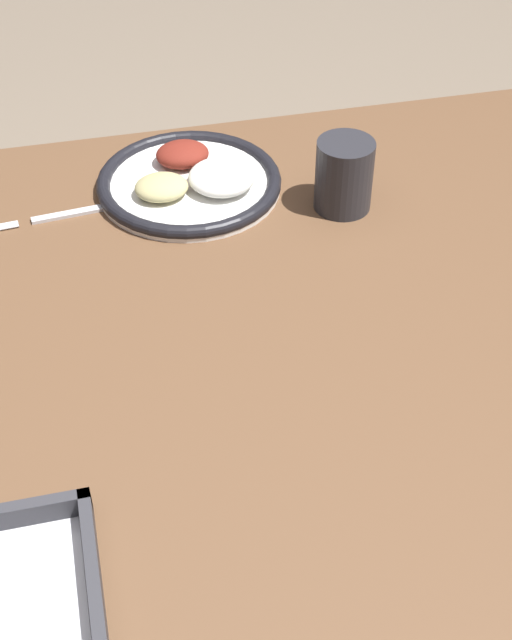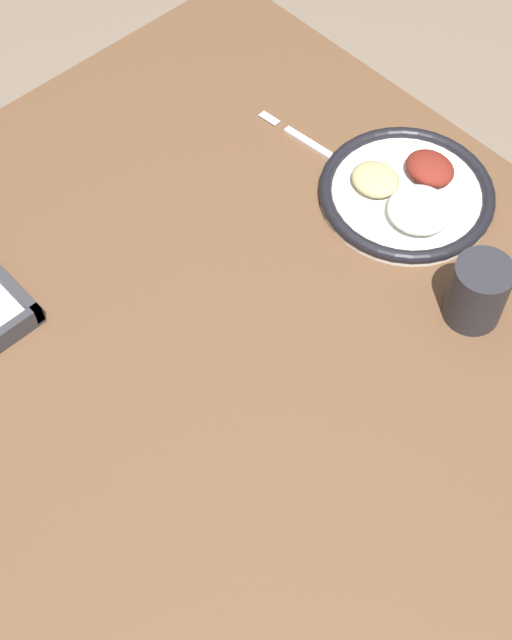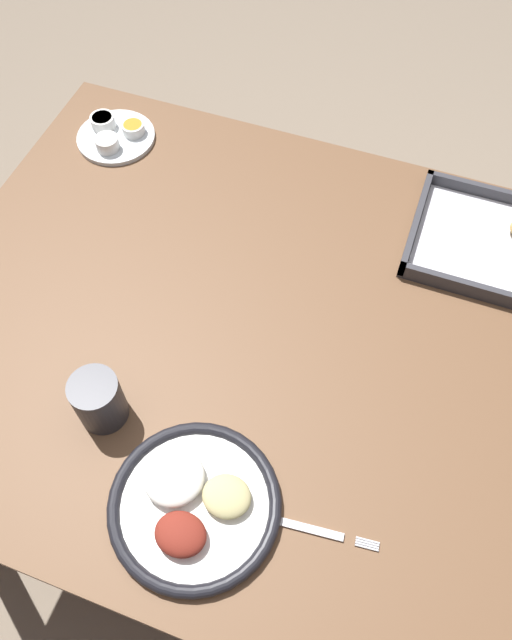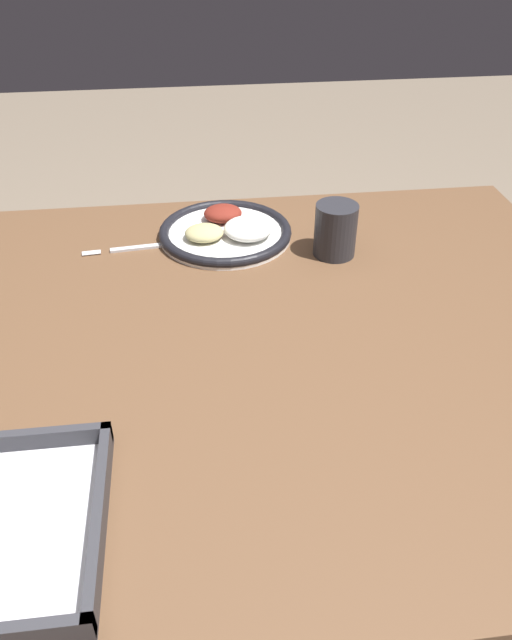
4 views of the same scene
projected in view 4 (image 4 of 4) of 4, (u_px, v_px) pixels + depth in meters
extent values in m
plane|color=#7A6B59|center=(260.00, 588.00, 1.41)|extent=(8.00, 8.00, 0.00)
cube|color=brown|center=(262.00, 342.00, 0.99)|extent=(1.21, 1.00, 0.03)
cylinder|color=brown|center=(450.00, 329.00, 1.62)|extent=(0.06, 0.06, 0.69)
cylinder|color=brown|center=(10.00, 363.00, 1.51)|extent=(0.06, 0.06, 0.69)
cylinder|color=white|center=(225.00, 234.00, 1.24)|extent=(0.26, 0.26, 0.01)
torus|color=black|center=(225.00, 232.00, 1.23)|extent=(0.26, 0.26, 0.02)
ellipsoid|color=silver|center=(248.00, 229.00, 1.21)|extent=(0.09, 0.09, 0.03)
ellipsoid|color=maroon|center=(223.00, 213.00, 1.26)|extent=(0.08, 0.07, 0.03)
ellipsoid|color=tan|center=(204.00, 233.00, 1.20)|extent=(0.07, 0.07, 0.03)
cube|color=silver|center=(146.00, 247.00, 1.20)|extent=(0.14, 0.03, 0.00)
cylinder|color=silver|center=(91.00, 251.00, 1.19)|extent=(0.04, 0.01, 0.00)
cylinder|color=silver|center=(91.00, 252.00, 1.19)|extent=(0.04, 0.01, 0.00)
cylinder|color=silver|center=(91.00, 253.00, 1.18)|extent=(0.04, 0.01, 0.00)
cylinder|color=silver|center=(91.00, 254.00, 1.18)|extent=(0.04, 0.01, 0.00)
cube|color=#333338|center=(99.00, 515.00, 0.68)|extent=(0.01, 0.26, 0.03)
cylinder|color=#28282D|center=(336.00, 230.00, 1.16)|extent=(0.08, 0.08, 0.10)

